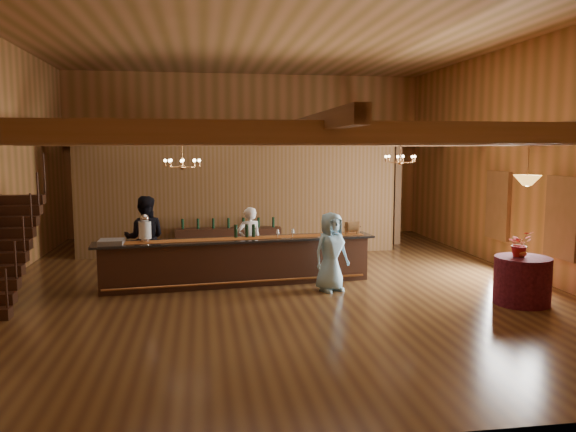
{
  "coord_description": "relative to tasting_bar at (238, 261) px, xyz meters",
  "views": [
    {
      "loc": [
        -1.57,
        -12.3,
        3.0
      ],
      "look_at": [
        0.45,
        0.73,
        1.41
      ],
      "focal_mm": 35.0,
      "sensor_mm": 36.0,
      "label": 1
    }
  ],
  "objects": [
    {
      "name": "raffle_drum",
      "position": [
        2.65,
        0.22,
        0.68
      ],
      "size": [
        0.34,
        0.24,
        0.3
      ],
      "color": "brown",
      "rests_on": "tasting_bar"
    },
    {
      "name": "floor_plant",
      "position": [
        3.3,
        3.83,
        0.08
      ],
      "size": [
        0.81,
        0.74,
        1.19
      ],
      "primitive_type": "imported",
      "rotation": [
        0.0,
        0.0,
        0.38
      ],
      "color": "#346E25",
      "rests_on": "floor"
    },
    {
      "name": "pendant_lamp",
      "position": [
        5.34,
        -2.39,
        1.88
      ],
      "size": [
        0.52,
        0.52,
        0.9
      ],
      "color": "#B77943",
      "rests_on": "beam_grid"
    },
    {
      "name": "support_posts",
      "position": [
        0.8,
        -0.39,
        1.08
      ],
      "size": [
        9.2,
        10.2,
        3.2
      ],
      "color": "brown",
      "rests_on": "floor"
    },
    {
      "name": "beverage_dispenser",
      "position": [
        -1.97,
        -0.15,
        0.79
      ],
      "size": [
        0.26,
        0.26,
        0.6
      ],
      "color": "silver",
      "rests_on": "tasting_bar"
    },
    {
      "name": "bar_bottle_1",
      "position": [
        0.21,
        0.14,
        0.66
      ],
      "size": [
        0.07,
        0.07,
        0.3
      ],
      "primitive_type": "cylinder",
      "color": "black",
      "rests_on": "tasting_bar"
    },
    {
      "name": "floor",
      "position": [
        0.8,
        0.11,
        -0.52
      ],
      "size": [
        14.0,
        14.0,
        0.0
      ],
      "primitive_type": "plane",
      "color": "brown",
      "rests_on": "ground"
    },
    {
      "name": "partition_wall",
      "position": [
        0.3,
        3.61,
        1.03
      ],
      "size": [
        9.0,
        0.18,
        3.1
      ],
      "primitive_type": "cube",
      "color": "brown",
      "rests_on": "floor"
    },
    {
      "name": "glass_rack_tray",
      "position": [
        -2.63,
        -0.31,
        0.56
      ],
      "size": [
        0.5,
        0.5,
        0.1
      ],
      "primitive_type": "cube",
      "color": "gray",
      "rests_on": "tasting_bar"
    },
    {
      "name": "guest",
      "position": [
        1.9,
        -0.84,
        0.32
      ],
      "size": [
        0.96,
        0.81,
        1.67
      ],
      "primitive_type": "imported",
      "rotation": [
        0.0,
        0.0,
        0.4
      ],
      "color": "#93CEED",
      "rests_on": "floor"
    },
    {
      "name": "backbar_shelf",
      "position": [
        -0.05,
        3.21,
        -0.11
      ],
      "size": [
        2.91,
        0.55,
        0.81
      ],
      "primitive_type": "cube",
      "rotation": [
        0.0,
        0.0,
        -0.03
      ],
      "color": "black",
      "rests_on": "floor"
    },
    {
      "name": "beam_grid",
      "position": [
        0.8,
        0.62,
        2.72
      ],
      "size": [
        11.9,
        13.9,
        0.39
      ],
      "color": "brown",
      "rests_on": "wall_left"
    },
    {
      "name": "chandelier_right",
      "position": [
        4.22,
        1.47,
        2.22
      ],
      "size": [
        0.8,
        0.8,
        0.61
      ],
      "color": "#B77943",
      "rests_on": "beam_grid"
    },
    {
      "name": "backroom_boxes",
      "position": [
        0.5,
        5.61,
        0.01
      ],
      "size": [
        4.1,
        0.6,
        1.1
      ],
      "color": "black",
      "rests_on": "floor"
    },
    {
      "name": "table_vase",
      "position": [
        5.3,
        -2.38,
        0.56
      ],
      "size": [
        0.21,
        0.21,
        0.32
      ],
      "primitive_type": "imported",
      "rotation": [
        0.0,
        0.0,
        0.43
      ],
      "color": "#B77943",
      "rests_on": "round_table"
    },
    {
      "name": "staircase",
      "position": [
        -4.65,
        -0.63,
        0.48
      ],
      "size": [
        1.0,
        2.8,
        2.0
      ],
      "color": "black",
      "rests_on": "floor"
    },
    {
      "name": "staff_second",
      "position": [
        -2.06,
        0.77,
        0.45
      ],
      "size": [
        0.95,
        0.74,
        1.93
      ],
      "primitive_type": "imported",
      "rotation": [
        0.0,
        0.0,
        3.13
      ],
      "color": "black",
      "rests_on": "floor"
    },
    {
      "name": "round_table",
      "position": [
        5.34,
        -2.39,
        -0.06
      ],
      "size": [
        1.06,
        1.06,
        0.92
      ],
      "primitive_type": "cylinder",
      "color": "maroon",
      "rests_on": "floor"
    },
    {
      "name": "bar_bottle_0",
      "position": [
        -0.04,
        0.12,
        0.66
      ],
      "size": [
        0.07,
        0.07,
        0.3
      ],
      "primitive_type": "cylinder",
      "color": "black",
      "rests_on": "tasting_bar"
    },
    {
      "name": "ceiling",
      "position": [
        0.8,
        0.11,
        4.98
      ],
      "size": [
        14.0,
        14.0,
        0.0
      ],
      "primitive_type": "plane",
      "rotation": [
        3.14,
        0.0,
        0.0
      ],
      "color": "#A16C42",
      "rests_on": "wall_back"
    },
    {
      "name": "window_right_back",
      "position": [
        6.75,
        1.11,
        1.03
      ],
      "size": [
        0.12,
        1.05,
        1.75
      ],
      "primitive_type": "cube",
      "color": "white",
      "rests_on": "wall_right"
    },
    {
      "name": "wall_front",
      "position": [
        0.8,
        -6.89,
        2.23
      ],
      "size": [
        12.0,
        0.1,
        5.5
      ],
      "primitive_type": "cube",
      "color": "#A7693B",
      "rests_on": "floor"
    },
    {
      "name": "bar_bottle_2",
      "position": [
        0.36,
        0.16,
        0.66
      ],
      "size": [
        0.07,
        0.07,
        0.3
      ],
      "primitive_type": "cylinder",
      "color": "black",
      "rests_on": "tasting_bar"
    },
    {
      "name": "tasting_bar",
      "position": [
        0.0,
        0.0,
        0.0
      ],
      "size": [
        6.21,
        1.39,
        1.04
      ],
      "rotation": [
        0.0,
        0.0,
        0.1
      ],
      "color": "black",
      "rests_on": "floor"
    },
    {
      "name": "wall_right",
      "position": [
        6.8,
        0.11,
        2.23
      ],
      "size": [
        0.1,
        14.0,
        5.5
      ],
      "primitive_type": "cube",
      "color": "#A7693B",
      "rests_on": "floor"
    },
    {
      "name": "bartender",
      "position": [
        0.32,
        0.85,
        0.3
      ],
      "size": [
        0.68,
        0.53,
        1.64
      ],
      "primitive_type": "imported",
      "rotation": [
        0.0,
        0.0,
        3.41
      ],
      "color": "white",
      "rests_on": "floor"
    },
    {
      "name": "wall_back",
      "position": [
        0.8,
        7.11,
        2.23
      ],
      "size": [
        12.0,
        0.1,
        5.5
      ],
      "primitive_type": "cube",
      "color": "#A7693B",
      "rests_on": "floor"
    },
    {
      "name": "chandelier_left",
      "position": [
        -1.19,
        0.77,
        2.15
      ],
      "size": [
        0.8,
        0.8,
        0.68
      ],
      "color": "#B77943",
      "rests_on": "beam_grid"
    },
    {
      "name": "table_flowers",
      "position": [
        5.29,
        -2.32,
        0.65
      ],
      "size": [
        0.53,
        0.49,
        0.5
      ],
      "primitive_type": "imported",
      "rotation": [
        0.0,
        0.0,
        0.25
      ],
      "color": "#A11614",
      "rests_on": "round_table"
    },
    {
      "name": "window_right_front",
      "position": [
        6.75,
        -1.49,
        1.03
      ],
      "size": [
        0.12,
        1.05,
        1.75
      ],
      "primitive_type": "cube",
      "color": "white",
      "rests_on": "wall_right"
    }
  ]
}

